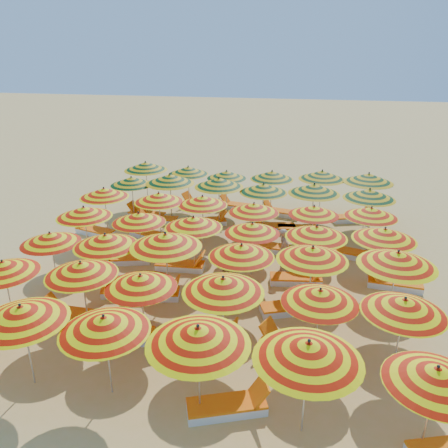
{
  "coord_description": "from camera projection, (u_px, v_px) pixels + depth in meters",
  "views": [
    {
      "loc": [
        2.93,
        -13.37,
        7.25
      ],
      "look_at": [
        0.0,
        0.5,
        1.6
      ],
      "focal_mm": 35.0,
      "sensor_mm": 36.0,
      "label": 1
    }
  ],
  "objects": [
    {
      "name": "lounger_8",
      "position": [
        154.0,
        293.0,
        13.7
      ],
      "size": [
        1.81,
        0.91,
        0.69
      ],
      "rotation": [
        0.0,
        0.0,
        0.2
      ],
      "color": "white",
      "rests_on": "ground"
    },
    {
      "name": "umbrella_3",
      "position": [
        198.0,
        336.0,
        8.64
      ],
      "size": [
        2.16,
        2.16,
        2.26
      ],
      "color": "silver",
      "rests_on": "ground"
    },
    {
      "name": "lounger_15",
      "position": [
        148.0,
        234.0,
        18.09
      ],
      "size": [
        1.83,
        1.16,
        0.69
      ],
      "rotation": [
        0.0,
        0.0,
        2.77
      ],
      "color": "white",
      "rests_on": "ground"
    },
    {
      "name": "umbrella_12",
      "position": [
        50.0,
        238.0,
        13.75
      ],
      "size": [
        2.16,
        2.16,
        1.98
      ],
      "color": "silver",
      "rests_on": "ground"
    },
    {
      "name": "umbrella_26",
      "position": [
        203.0,
        201.0,
        16.95
      ],
      "size": [
        2.49,
        2.49,
        2.07
      ],
      "color": "silver",
      "rests_on": "ground"
    },
    {
      "name": "umbrella_33",
      "position": [
        264.0,
        188.0,
        18.26
      ],
      "size": [
        2.66,
        2.66,
        2.14
      ],
      "color": "silver",
      "rests_on": "ground"
    },
    {
      "name": "lounger_21",
      "position": [
        274.0,
        227.0,
        18.88
      ],
      "size": [
        1.81,
        0.91,
        0.69
      ],
      "rotation": [
        0.0,
        0.0,
        3.34
      ],
      "color": "white",
      "rests_on": "ground"
    },
    {
      "name": "umbrella_13",
      "position": [
        106.0,
        241.0,
        13.31
      ],
      "size": [
        2.19,
        2.19,
        2.11
      ],
      "color": "silver",
      "rests_on": "ground"
    },
    {
      "name": "umbrella_38",
      "position": [
        227.0,
        175.0,
        20.73
      ],
      "size": [
        2.22,
        2.22,
        2.0
      ],
      "color": "silver",
      "rests_on": "ground"
    },
    {
      "name": "umbrella_7",
      "position": [
        81.0,
        269.0,
        11.66
      ],
      "size": [
        2.12,
        2.12,
        2.07
      ],
      "color": "silver",
      "rests_on": "ground"
    },
    {
      "name": "lounger_13",
      "position": [
        393.0,
        283.0,
        14.29
      ],
      "size": [
        1.78,
        0.73,
        0.69
      ],
      "rotation": [
        0.0,
        0.0,
        3.05
      ],
      "color": "white",
      "rests_on": "ground"
    },
    {
      "name": "lounger_18",
      "position": [
        146.0,
        214.0,
        20.32
      ],
      "size": [
        1.79,
        0.77,
        0.69
      ],
      "rotation": [
        0.0,
        0.0,
        3.03
      ],
      "color": "white",
      "rests_on": "ground"
    },
    {
      "name": "umbrella_2",
      "position": [
        104.0,
        324.0,
        9.27
      ],
      "size": [
        2.58,
        2.58,
        2.08
      ],
      "color": "silver",
      "rests_on": "ground"
    },
    {
      "name": "lounger_19",
      "position": [
        158.0,
        219.0,
        19.71
      ],
      "size": [
        1.75,
        0.65,
        0.69
      ],
      "rotation": [
        0.0,
        0.0,
        3.18
      ],
      "color": "white",
      "rests_on": "ground"
    },
    {
      "name": "umbrella_36",
      "position": [
        146.0,
        166.0,
        21.38
      ],
      "size": [
        2.46,
        2.46,
        2.24
      ],
      "color": "silver",
      "rests_on": "ground"
    },
    {
      "name": "umbrella_34",
      "position": [
        314.0,
        189.0,
        17.85
      ],
      "size": [
        2.75,
        2.75,
        2.25
      ],
      "color": "silver",
      "rests_on": "ground"
    },
    {
      "name": "umbrella_28",
      "position": [
        314.0,
        211.0,
        16.13
      ],
      "size": [
        2.4,
        2.4,
        1.98
      ],
      "color": "silver",
      "rests_on": "ground"
    },
    {
      "name": "umbrella_14",
      "position": [
        166.0,
        240.0,
        12.88
      ],
      "size": [
        2.25,
        2.25,
        2.31
      ],
      "color": "silver",
      "rests_on": "ground"
    },
    {
      "name": "umbrella_4",
      "position": [
        308.0,
        351.0,
        8.21
      ],
      "size": [
        2.41,
        2.41,
        2.25
      ],
      "color": "silver",
      "rests_on": "ground"
    },
    {
      "name": "umbrella_17",
      "position": [
        397.0,
        259.0,
        11.84
      ],
      "size": [
        2.44,
        2.44,
        2.26
      ],
      "color": "silver",
      "rests_on": "ground"
    },
    {
      "name": "umbrella_32",
      "position": [
        219.0,
        182.0,
        18.73
      ],
      "size": [
        2.42,
        2.42,
        2.25
      ],
      "color": "silver",
      "rests_on": "ground"
    },
    {
      "name": "umbrella_23",
      "position": [
        385.0,
        234.0,
        13.72
      ],
      "size": [
        2.42,
        2.42,
        2.13
      ],
      "color": "silver",
      "rests_on": "ground"
    },
    {
      "name": "lounger_4",
      "position": [
        121.0,
        336.0,
        11.66
      ],
      "size": [
        1.82,
        0.95,
        0.69
      ],
      "rotation": [
        0.0,
        0.0,
        3.36
      ],
      "color": "white",
      "rests_on": "ground"
    },
    {
      "name": "umbrella_27",
      "position": [
        254.0,
        208.0,
        16.31
      ],
      "size": [
        2.15,
        2.15,
        2.01
      ],
      "color": "silver",
      "rests_on": "ground"
    },
    {
      "name": "umbrella_31",
      "position": [
        170.0,
        179.0,
        19.13
      ],
      "size": [
        2.49,
        2.49,
        2.28
      ],
      "color": "silver",
      "rests_on": "ground"
    },
    {
      "name": "lounger_23",
      "position": [
        199.0,
        204.0,
        21.63
      ],
      "size": [
        1.83,
        1.04,
        0.69
      ],
      "rotation": [
        0.0,
        0.0,
        2.86
      ],
      "color": "white",
      "rests_on": "ground"
    },
    {
      "name": "umbrella_24",
      "position": [
        104.0,
        193.0,
        17.78
      ],
      "size": [
        2.34,
        2.34,
        2.11
      ],
      "color": "silver",
      "rests_on": "ground"
    },
    {
      "name": "umbrella_11",
      "position": [
        404.0,
        306.0,
        9.97
      ],
      "size": [
        1.98,
        1.98,
        2.06
      ],
      "color": "silver",
      "rests_on": "ground"
    },
    {
      "name": "umbrella_41",
      "position": [
        369.0,
        178.0,
        19.18
      ],
      "size": [
        2.35,
        2.35,
        2.31
      ],
      "color": "silver",
      "rests_on": "ground"
    },
    {
      "name": "umbrella_35",
      "position": [
        369.0,
        194.0,
        17.37
      ],
      "size": [
        2.48,
        2.48,
        2.19
      ],
      "color": "silver",
      "rests_on": "ground"
    },
    {
      "name": "lounger_16",
      "position": [
        266.0,
        247.0,
        16.97
      ],
      "size": [
        1.8,
        0.84,
        0.69
      ],
      "rotation": [
        0.0,
        0.0,
        2.99
      ],
      "color": "white",
      "rests_on": "ground"
    },
    {
      "name": "lounger_24",
      "position": [
        237.0,
        206.0,
        21.41
      ],
      "size": [
        1.8,
        0.85,
        0.69
      ],
      "rotation": [
        0.0,
        0.0,
        2.98
      ],
      "color": "white",
      "rests_on": "ground"
    },
    {
      "name": "lounger_7",
      "position": [
        127.0,
        289.0,
        13.94
      ],
      "size": [
        1.83,
        1.15,
        0.69
      ],
      "rotation": [
        0.0,
        0.0,
        3.5
      ],
      "color": "white",
      "rests_on": "ground"
    },
    {
      "name": "beachgoer_a",
      "position": [
        284.0,
        249.0,
        15.35
      ],
      "size": [
        0.4,
        0.58,
        1.5
      ],
      "primitive_type": "imported",
      "rotation": [
        0.0,
        0.0,
        1.49
      ],
      "color": "tan",
      "rests_on": "ground"
    },
    {
      "name": "umbrella_39",
      "position": [
        272.0,
        175.0,
        20.19
      ],
      "size": [
        2.23,
        2.23,
        2.13
      ],
      "color": "silver",
      "rests_on": "ground"
    },
    {
      "name": "lounger_14",
      "position": [
        94.0,
        231.0,
        18.46
      ],
      "size": [
        1.82,
        1.0,
        0.69
      ],
      "rotation": [
        0.0,
        0.0,
        2.88
      ],
      "color": "white",
      "rests_on": "ground"
    },
    {
      "name": "ground",
      "position": [
        221.0,
        271.0,
        15.4
      ],
      "size": [
        120.0,
        120.0,
        0.0
      ],
      "primitive_type": "plane",
      "color": "tan",
      "rests_on": "ground"
    },
    {
      "name": "umbrella_8",
      "position": [
        141.0,
        281.0,
        11.16
      ],
      "size": [
        2.33,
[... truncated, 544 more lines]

